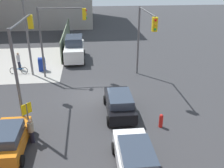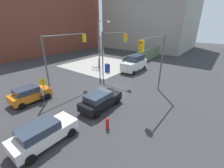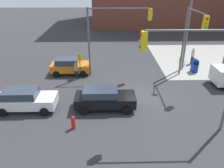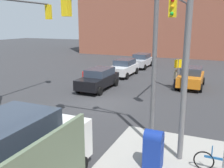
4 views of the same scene
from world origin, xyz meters
The scene contains 15 objects.
ground_plane centered at (0.00, 0.00, 0.00)m, with size 120.00×120.00×0.00m, color #333335.
sidewalk_corner centered at (9.00, 9.00, 0.01)m, with size 12.00×12.00×0.01m, color #9E9B93.
traffic_signal_nw_corner centered at (-2.21, 4.50, 4.66)m, with size 5.96×0.36×6.50m.
traffic_signal_se_corner centered at (2.32, -4.50, 4.64)m, with size 5.69×0.36×6.50m.
traffic_signal_ne_corner centered at (4.50, 2.88, 4.56)m, with size 0.36×4.36×6.50m.
street_lamp_corner centered at (5.12, 5.44, 4.70)m, with size 0.88×2.63×8.00m.
warning_sign_two_way centered at (-5.40, 3.97, 1.64)m, with size 0.48×0.48×2.40m.
mailbox_blue centered at (6.20, 5.00, 0.76)m, with size 0.56×0.64×1.43m.
fire_hydrant centered at (-5.00, -4.20, 0.49)m, with size 0.26×0.26×0.94m.
coupe_white centered at (-8.81, -1.79, 0.84)m, with size 4.31×2.02×1.62m.
coupe_orange centered at (-6.56, 4.89, 0.84)m, with size 3.85×2.02×1.62m.
sedan_black centered at (-3.04, -1.74, 0.84)m, with size 4.44×2.02×1.62m.
pedestrian_crossing centered at (6.80, 7.40, 0.96)m, with size 0.36×0.36×1.83m.
pedestrian_waiting centered at (-5.80, 3.80, 0.81)m, with size 0.36×0.36×1.57m.
bicycle_leaning_on_fence centered at (5.60, 7.20, 0.35)m, with size 0.05×1.75×0.97m.
Camera 3 is at (-2.76, -15.75, 8.84)m, focal length 35.00 mm.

